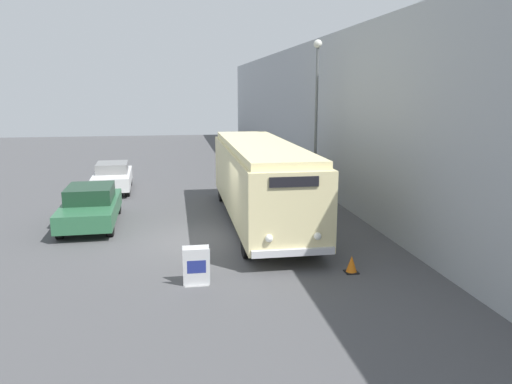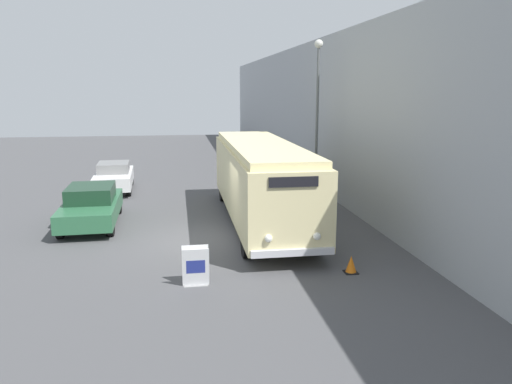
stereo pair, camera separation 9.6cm
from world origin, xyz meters
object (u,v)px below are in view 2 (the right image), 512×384
sign_board (196,267)px  traffic_cone (351,265)px  vintage_bus (261,178)px  streetlamp (317,101)px  parked_car_near (91,205)px  parked_car_mid (114,177)px

sign_board → traffic_cone: sign_board is taller
traffic_cone → vintage_bus: bearing=105.7°
sign_board → streetlamp: bearing=57.4°
streetlamp → traffic_cone: (-1.36, -8.56, -4.27)m
streetlamp → vintage_bus: bearing=-135.4°
streetlamp → sign_board: bearing=-122.6°
parked_car_near → traffic_cone: parked_car_near is taller
parked_car_mid → vintage_bus: bearing=-51.4°
sign_board → traffic_cone: bearing=3.3°
vintage_bus → sign_board: vintage_bus is taller
vintage_bus → parked_car_mid: bearing=131.3°
sign_board → vintage_bus: bearing=65.6°
vintage_bus → sign_board: bearing=-114.4°
vintage_bus → streetlamp: bearing=44.6°
streetlamp → parked_car_mid: bearing=155.5°
parked_car_near → parked_car_mid: bearing=87.8°
sign_board → parked_car_mid: 13.48m
vintage_bus → traffic_cone: size_ratio=22.13×
parked_car_mid → streetlamp: bearing=-27.2°
parked_car_near → traffic_cone: bearing=-40.3°
sign_board → traffic_cone: (4.27, 0.25, -0.26)m
sign_board → streetlamp: streetlamp is taller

